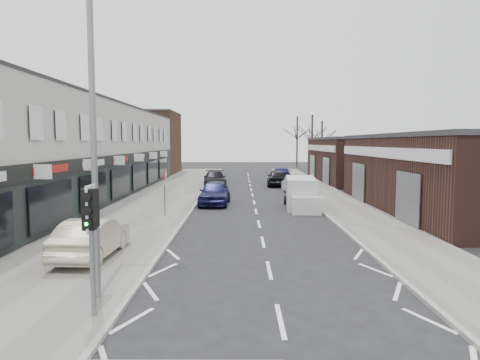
{
  "coord_description": "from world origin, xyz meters",
  "views": [
    {
      "loc": [
        -0.94,
        -11.75,
        4.2
      ],
      "look_at": [
        -0.97,
        6.33,
        2.6
      ],
      "focal_mm": 32.0,
      "sensor_mm": 36.0,
      "label": 1
    }
  ],
  "objects_px": {
    "street_lamp": "(100,126)",
    "pedestrian": "(91,216)",
    "sedan_on_pavement": "(92,237)",
    "parked_car_right_b": "(277,178)",
    "white_van": "(301,194)",
    "parked_car_left_b": "(215,179)",
    "parked_car_right_c": "(281,174)",
    "traffic_light": "(91,220)",
    "parked_car_right_a": "(295,185)",
    "parked_car_left_a": "(215,193)",
    "warning_sign": "(165,178)"
  },
  "relations": [
    {
      "from": "parked_car_left_a",
      "to": "parked_car_right_a",
      "type": "bearing_deg",
      "value": 47.9
    },
    {
      "from": "sedan_on_pavement",
      "to": "parked_car_right_b",
      "type": "xyz_separation_m",
      "value": [
        8.76,
        26.0,
        -0.05
      ]
    },
    {
      "from": "parked_car_left_b",
      "to": "parked_car_right_c",
      "type": "bearing_deg",
      "value": 37.9
    },
    {
      "from": "traffic_light",
      "to": "parked_car_right_c",
      "type": "xyz_separation_m",
      "value": [
        7.9,
        37.03,
        -1.69
      ]
    },
    {
      "from": "pedestrian",
      "to": "traffic_light",
      "type": "bearing_deg",
      "value": 107.95
    },
    {
      "from": "traffic_light",
      "to": "white_van",
      "type": "distance_m",
      "value": 18.75
    },
    {
      "from": "street_lamp",
      "to": "sedan_on_pavement",
      "type": "height_order",
      "value": "street_lamp"
    },
    {
      "from": "sedan_on_pavement",
      "to": "white_van",
      "type": "bearing_deg",
      "value": -125.18
    },
    {
      "from": "parked_car_right_c",
      "to": "white_van",
      "type": "bearing_deg",
      "value": 89.75
    },
    {
      "from": "parked_car_left_a",
      "to": "parked_car_right_a",
      "type": "height_order",
      "value": "parked_car_left_a"
    },
    {
      "from": "street_lamp",
      "to": "parked_car_right_b",
      "type": "bearing_deg",
      "value": 76.77
    },
    {
      "from": "parked_car_right_a",
      "to": "parked_car_right_b",
      "type": "xyz_separation_m",
      "value": [
        -0.97,
        5.95,
        0.07
      ]
    },
    {
      "from": "parked_car_right_a",
      "to": "street_lamp",
      "type": "bearing_deg",
      "value": 66.96
    },
    {
      "from": "warning_sign",
      "to": "pedestrian",
      "type": "distance_m",
      "value": 6.06
    },
    {
      "from": "traffic_light",
      "to": "sedan_on_pavement",
      "type": "height_order",
      "value": "traffic_light"
    },
    {
      "from": "warning_sign",
      "to": "parked_car_right_c",
      "type": "relative_size",
      "value": 0.54
    },
    {
      "from": "white_van",
      "to": "sedan_on_pavement",
      "type": "relative_size",
      "value": 1.21
    },
    {
      "from": "white_van",
      "to": "parked_car_right_b",
      "type": "height_order",
      "value": "white_van"
    },
    {
      "from": "pedestrian",
      "to": "parked_car_left_a",
      "type": "relative_size",
      "value": 0.37
    },
    {
      "from": "traffic_light",
      "to": "sedan_on_pavement",
      "type": "relative_size",
      "value": 0.73
    },
    {
      "from": "traffic_light",
      "to": "parked_car_right_a",
      "type": "height_order",
      "value": "traffic_light"
    },
    {
      "from": "traffic_light",
      "to": "white_van",
      "type": "bearing_deg",
      "value": 67.03
    },
    {
      "from": "pedestrian",
      "to": "parked_car_left_a",
      "type": "xyz_separation_m",
      "value": [
        4.7,
        10.42,
        -0.19
      ]
    },
    {
      "from": "parked_car_right_b",
      "to": "parked_car_right_c",
      "type": "bearing_deg",
      "value": -96.46
    },
    {
      "from": "warning_sign",
      "to": "parked_car_right_b",
      "type": "bearing_deg",
      "value": 65.91
    },
    {
      "from": "warning_sign",
      "to": "white_van",
      "type": "xyz_separation_m",
      "value": [
        8.05,
        3.19,
        -1.27
      ]
    },
    {
      "from": "white_van",
      "to": "pedestrian",
      "type": "xyz_separation_m",
      "value": [
        -10.3,
        -8.69,
        0.07
      ]
    },
    {
      "from": "pedestrian",
      "to": "parked_car_right_c",
      "type": "bearing_deg",
      "value": -112.39
    },
    {
      "from": "street_lamp",
      "to": "pedestrian",
      "type": "bearing_deg",
      "value": 111.5
    },
    {
      "from": "pedestrian",
      "to": "parked_car_left_a",
      "type": "bearing_deg",
      "value": -115.75
    },
    {
      "from": "street_lamp",
      "to": "parked_car_right_c",
      "type": "xyz_separation_m",
      "value": [
        8.03,
        35.81,
        -3.9
      ]
    },
    {
      "from": "street_lamp",
      "to": "parked_car_right_c",
      "type": "height_order",
      "value": "street_lamp"
    },
    {
      "from": "parked_car_right_a",
      "to": "parked_car_right_b",
      "type": "relative_size",
      "value": 0.94
    },
    {
      "from": "white_van",
      "to": "pedestrian",
      "type": "distance_m",
      "value": 13.47
    },
    {
      "from": "white_van",
      "to": "parked_car_left_b",
      "type": "distance_m",
      "value": 14.88
    },
    {
      "from": "traffic_light",
      "to": "parked_car_left_b",
      "type": "distance_m",
      "value": 30.75
    },
    {
      "from": "parked_car_left_a",
      "to": "street_lamp",
      "type": "bearing_deg",
      "value": -93.55
    },
    {
      "from": "sedan_on_pavement",
      "to": "parked_car_right_b",
      "type": "bearing_deg",
      "value": -106.54
    },
    {
      "from": "parked_car_left_a",
      "to": "parked_car_left_b",
      "type": "bearing_deg",
      "value": 95.75
    },
    {
      "from": "pedestrian",
      "to": "parked_car_left_a",
      "type": "height_order",
      "value": "pedestrian"
    },
    {
      "from": "pedestrian",
      "to": "parked_car_left_a",
      "type": "distance_m",
      "value": 11.43
    },
    {
      "from": "traffic_light",
      "to": "white_van",
      "type": "height_order",
      "value": "traffic_light"
    },
    {
      "from": "warning_sign",
      "to": "sedan_on_pavement",
      "type": "distance_m",
      "value": 8.97
    },
    {
      "from": "street_lamp",
      "to": "parked_car_right_b",
      "type": "relative_size",
      "value": 1.77
    },
    {
      "from": "pedestrian",
      "to": "warning_sign",
      "type": "bearing_deg",
      "value": -113.67
    },
    {
      "from": "warning_sign",
      "to": "parked_car_left_a",
      "type": "relative_size",
      "value": 0.57
    },
    {
      "from": "warning_sign",
      "to": "white_van",
      "type": "height_order",
      "value": "warning_sign"
    },
    {
      "from": "parked_car_left_a",
      "to": "sedan_on_pavement",
      "type": "bearing_deg",
      "value": -102.09
    },
    {
      "from": "white_van",
      "to": "parked_car_right_b",
      "type": "bearing_deg",
      "value": 96.28
    },
    {
      "from": "sedan_on_pavement",
      "to": "pedestrian",
      "type": "bearing_deg",
      "value": -68.38
    }
  ]
}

